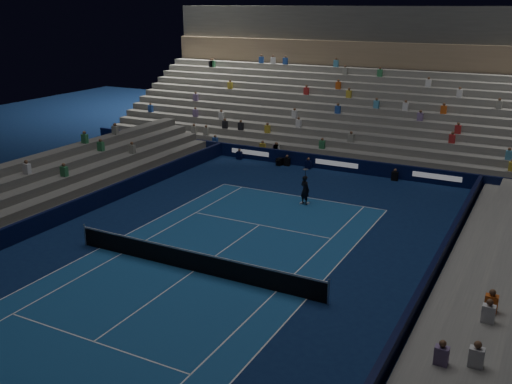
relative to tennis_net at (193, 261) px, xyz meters
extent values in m
plane|color=#0B1D45|center=(0.00, 0.00, -0.50)|extent=(90.00, 90.00, 0.00)
cube|color=navy|center=(0.00, 0.00, -0.50)|extent=(10.97, 23.77, 0.01)
cube|color=black|center=(0.00, 18.50, 0.00)|extent=(44.00, 0.25, 1.00)
cube|color=black|center=(9.70, 0.00, 0.00)|extent=(0.25, 37.00, 1.00)
cube|color=black|center=(-9.70, 0.00, 0.00)|extent=(0.25, 37.00, 1.00)
cube|color=slate|center=(0.00, 19.50, -0.25)|extent=(44.00, 1.00, 0.50)
cube|color=slate|center=(0.00, 20.50, 0.00)|extent=(44.00, 1.00, 1.00)
cube|color=slate|center=(0.00, 21.50, 0.25)|extent=(44.00, 1.00, 1.50)
cube|color=slate|center=(0.00, 22.50, 0.50)|extent=(44.00, 1.00, 2.00)
cube|color=slate|center=(0.00, 23.50, 0.75)|extent=(44.00, 1.00, 2.50)
cube|color=slate|center=(0.00, 24.50, 1.00)|extent=(44.00, 1.00, 3.00)
cube|color=slate|center=(0.00, 25.50, 1.25)|extent=(44.00, 1.00, 3.50)
cube|color=slate|center=(0.00, 26.50, 1.50)|extent=(44.00, 1.00, 4.00)
cube|color=slate|center=(0.00, 27.50, 1.75)|extent=(44.00, 1.00, 4.50)
cube|color=slate|center=(0.00, 28.50, 2.00)|extent=(44.00, 1.00, 5.00)
cube|color=slate|center=(0.00, 29.50, 2.25)|extent=(44.00, 1.00, 5.50)
cube|color=slate|center=(0.00, 30.50, 2.50)|extent=(44.00, 1.00, 6.00)
cube|color=#887054|center=(0.00, 31.60, 6.60)|extent=(44.00, 0.60, 2.20)
cube|color=#3F3F3D|center=(0.00, 33.00, 9.20)|extent=(44.00, 2.40, 3.00)
cube|color=slate|center=(10.50, 0.00, -0.25)|extent=(1.00, 37.00, 0.50)
cube|color=slate|center=(11.50, 0.00, 0.00)|extent=(1.00, 37.00, 1.00)
cube|color=slate|center=(12.50, 0.00, 0.25)|extent=(1.00, 37.00, 1.50)
cube|color=#61615D|center=(-10.50, 0.00, -0.25)|extent=(1.00, 37.00, 0.50)
cube|color=#61615D|center=(-11.50, 0.00, 0.00)|extent=(1.00, 37.00, 1.00)
cube|color=#61615D|center=(-12.50, 0.00, 0.25)|extent=(1.00, 37.00, 1.50)
cylinder|color=#B2B2B7|center=(-6.40, 0.00, 0.05)|extent=(0.10, 0.10, 1.10)
cylinder|color=#B2B2B7|center=(6.40, 0.00, 0.05)|extent=(0.10, 0.10, 1.10)
cube|color=black|center=(0.00, 0.00, -0.05)|extent=(12.80, 0.03, 0.90)
cube|color=white|center=(0.00, 0.00, 0.44)|extent=(12.80, 0.04, 0.08)
imported|color=black|center=(0.81, 10.71, 0.38)|extent=(0.76, 0.65, 1.78)
cube|color=black|center=(-4.25, 17.89, -0.23)|extent=(0.47, 0.55, 0.54)
cylinder|color=black|center=(-4.25, 17.47, -0.07)|extent=(0.21, 0.37, 0.16)
camera|label=1|loc=(13.36, -19.45, 10.91)|focal=40.49mm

